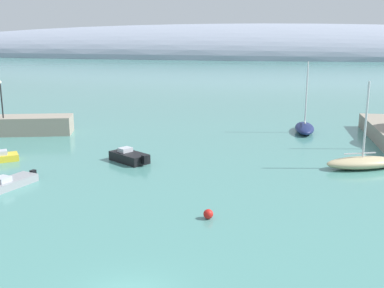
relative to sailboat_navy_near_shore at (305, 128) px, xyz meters
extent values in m
ellipsoid|color=#8E99AD|center=(-6.76, 163.98, -0.59)|extent=(380.40, 65.28, 29.05)
ellipsoid|color=navy|center=(0.00, 0.00, -0.07)|extent=(2.35, 6.37, 1.05)
cylinder|color=silver|center=(0.00, 0.00, 4.18)|extent=(0.18, 0.18, 7.46)
cube|color=silver|center=(-0.01, -0.28, 0.80)|extent=(0.16, 2.85, 0.10)
ellipsoid|color=#C6B284|center=(3.95, -14.99, -0.05)|extent=(7.14, 4.32, 1.08)
cylinder|color=silver|center=(3.95, -14.99, 3.87)|extent=(0.18, 0.18, 6.77)
cube|color=silver|center=(3.66, -15.09, 0.83)|extent=(2.92, 1.06, 0.10)
cube|color=gray|center=(-24.77, -24.54, -0.29)|extent=(3.10, 4.77, 0.61)
cube|color=black|center=(-23.95, -22.20, -0.13)|extent=(0.49, 0.53, 0.55)
cube|color=#B2B7C1|center=(-25.00, -25.17, 0.22)|extent=(1.33, 1.35, 0.40)
cube|color=black|center=(-17.40, -15.96, -0.16)|extent=(4.28, 3.84, 0.87)
cube|color=black|center=(-15.62, -17.25, 0.06)|extent=(0.57, 0.55, 0.78)
cube|color=#B2B7C1|center=(-17.87, -15.62, 0.48)|extent=(1.43, 1.48, 0.40)
cube|color=#B2B7C1|center=(-29.47, -17.46, 0.23)|extent=(1.40, 1.42, 0.40)
sphere|color=red|center=(-8.38, -28.68, -0.26)|extent=(0.66, 0.66, 0.66)
cylinder|color=black|center=(-34.96, -7.29, 3.54)|extent=(0.16, 0.16, 3.98)
sphere|color=#EAEACC|center=(-34.96, -7.29, 5.71)|extent=(0.36, 0.36, 0.36)
camera|label=1|loc=(-5.02, -58.09, 11.67)|focal=44.67mm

